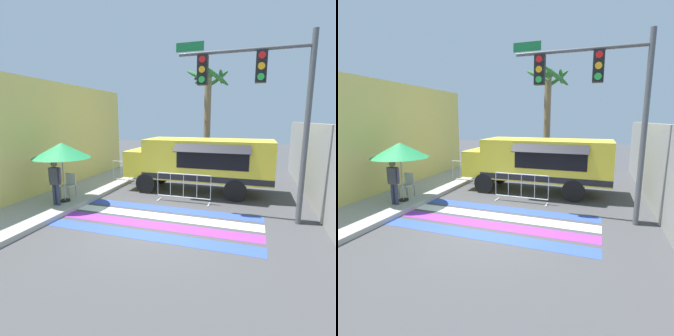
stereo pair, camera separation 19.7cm
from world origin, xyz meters
TOP-DOWN VIEW (x-y plane):
  - ground_plane at (0.00, 0.00)m, footprint 60.00×60.00m
  - sidewalk_left at (-5.40, 0.00)m, footprint 4.40×16.00m
  - building_left_facade at (-5.63, 0.00)m, footprint 0.25×16.00m
  - concrete_wall_right at (4.99, 3.00)m, footprint 0.20×16.00m
  - crosswalk_painted at (0.00, 0.48)m, footprint 6.40×2.84m
  - food_truck at (0.37, 4.33)m, footprint 6.38×2.58m
  - traffic_signal_pole at (2.86, 1.61)m, footprint 4.07×0.29m
  - patio_umbrella at (-3.92, 0.82)m, footprint 2.09×2.09m
  - folding_chair at (-4.11, 1.34)m, footprint 0.42×0.42m
  - vendor_person at (-3.91, 0.37)m, footprint 0.53×0.21m
  - barricade_front at (0.22, 2.59)m, footprint 2.15×0.44m
  - barricade_side at (-3.15, 4.64)m, footprint 1.80×0.44m
  - palm_tree at (0.07, 8.57)m, footprint 2.56×2.54m

SIDE VIEW (x-z plane):
  - ground_plane at x=0.00m, z-range 0.00..0.00m
  - crosswalk_painted at x=0.00m, z-range 0.00..0.01m
  - sidewalk_left at x=-5.40m, z-range 0.00..0.16m
  - barricade_side at x=-3.15m, z-range -0.01..1.14m
  - barricade_front at x=0.22m, z-range 0.00..1.15m
  - folding_chair at x=-4.11m, z-range 0.27..1.22m
  - vendor_person at x=-3.91m, z-range 0.27..1.89m
  - food_truck at x=0.37m, z-range 0.25..2.61m
  - concrete_wall_right at x=4.99m, z-range 0.00..3.06m
  - patio_umbrella at x=-3.92m, z-range 0.99..3.20m
  - building_left_facade at x=-5.63m, z-range 0.00..4.81m
  - traffic_signal_pole at x=2.86m, z-range 1.22..6.90m
  - palm_tree at x=0.07m, z-range 1.09..7.18m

